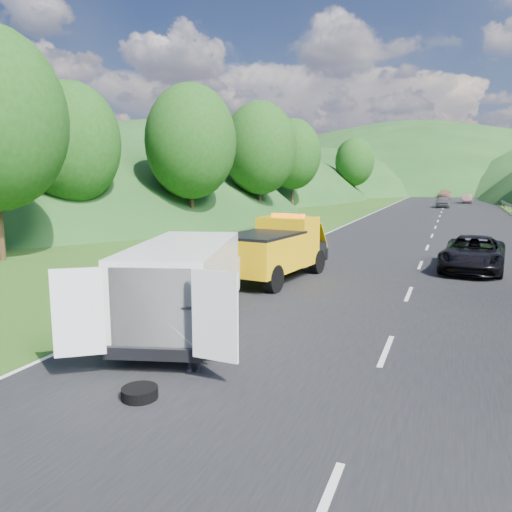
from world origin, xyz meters
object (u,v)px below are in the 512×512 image
at_px(spare_tire, 140,399).
at_px(passing_suv, 472,271).
at_px(white_van, 185,282).
at_px(child, 210,320).
at_px(worker, 194,372).
at_px(woman, 216,298).
at_px(tow_truck, 276,249).
at_px(suitcase, 154,290).

height_order(spare_tire, passing_suv, passing_suv).
height_order(white_van, passing_suv, white_van).
height_order(child, worker, worker).
bearing_deg(spare_tire, white_van, 107.50).
xyz_separation_m(white_van, worker, (1.48, -2.29, -1.32)).
relative_size(worker, passing_suv, 0.30).
distance_m(child, worker, 3.77).
xyz_separation_m(woman, spare_tire, (2.08, -7.37, 0.00)).
relative_size(tow_truck, child, 5.55).
distance_m(woman, suitcase, 2.04).
height_order(tow_truck, white_van, tow_truck).
xyz_separation_m(suitcase, passing_suv, (9.79, 9.20, -0.30)).
height_order(woman, suitcase, woman).
height_order(tow_truck, passing_suv, tow_truck).
bearing_deg(white_van, child, 70.00).
distance_m(suitcase, spare_tire, 7.50).
distance_m(woman, spare_tire, 7.65).
xyz_separation_m(tow_truck, passing_suv, (7.16, 4.78, -1.22)).
bearing_deg(woman, spare_tire, 173.29).
bearing_deg(white_van, worker, -73.63).
distance_m(white_van, worker, 3.03).
relative_size(woman, passing_suv, 0.30).
relative_size(child, passing_suv, 0.21).
relative_size(tow_truck, suitcase, 9.90).
bearing_deg(worker, passing_suv, 44.20).
relative_size(white_van, suitcase, 11.60).
relative_size(white_van, woman, 4.49).
bearing_deg(tow_truck, suitcase, -113.55).
relative_size(white_van, child, 6.51).
bearing_deg(white_van, tow_truck, 73.82).
height_order(suitcase, passing_suv, passing_suv).
bearing_deg(suitcase, tow_truck, 59.18).
bearing_deg(child, woman, 141.64).
bearing_deg(spare_tire, woman, 105.76).
bearing_deg(passing_suv, white_van, -115.72).
relative_size(white_van, spare_tire, 10.73).
bearing_deg(worker, child, 87.82).
distance_m(tow_truck, worker, 9.55).
bearing_deg(tow_truck, white_van, -82.43).
distance_m(worker, spare_tire, 1.51).
distance_m(child, suitcase, 3.12).
relative_size(child, suitcase, 1.78).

